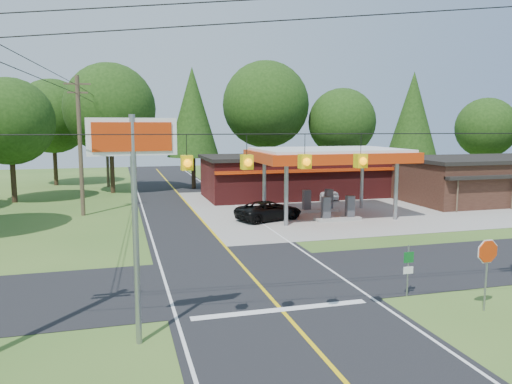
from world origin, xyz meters
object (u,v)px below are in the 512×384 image
object	(u,v)px
octagonal_stop_sign	(487,257)
suv_car	(269,211)
gas_canopy	(328,157)
big_stop_sign	(134,176)
sedan_car	(322,191)

from	to	relation	value
octagonal_stop_sign	suv_car	bearing A→B (deg)	97.64
gas_canopy	big_stop_sign	size ratio (longest dim) A/B	1.54
suv_car	gas_canopy	bearing A→B (deg)	-104.76
suv_car	octagonal_stop_sign	size ratio (longest dim) A/B	1.83
gas_canopy	octagonal_stop_sign	size ratio (longest dim) A/B	4.05
gas_canopy	suv_car	size ratio (longest dim) A/B	2.22
big_stop_sign	octagonal_stop_sign	bearing A→B (deg)	-2.65
gas_canopy	sedan_car	distance (m)	9.25
sedan_car	octagonal_stop_sign	distance (m)	27.07
big_stop_sign	octagonal_stop_sign	xyz separation A→B (m)	(11.94, -0.55, -3.14)
gas_canopy	suv_car	xyz separation A→B (m)	(-4.50, -0.33, -3.60)
octagonal_stop_sign	sedan_car	bearing A→B (deg)	79.23
sedan_car	gas_canopy	bearing A→B (deg)	-109.14
big_stop_sign	sedan_car	bearing A→B (deg)	56.83
sedan_car	big_stop_sign	world-z (taller)	big_stop_sign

